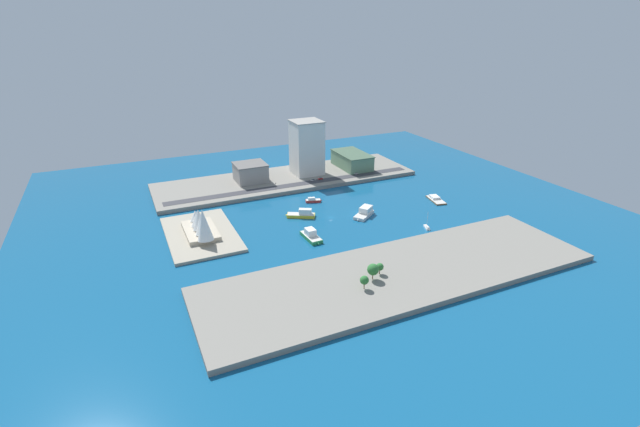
# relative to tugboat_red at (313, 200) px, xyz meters

# --- Properties ---
(ground_plane) EXTENTS (440.00, 440.00, 0.00)m
(ground_plane) POSITION_rel_tugboat_red_xyz_m (-34.69, 0.67, -1.45)
(ground_plane) COLOR #145684
(quay_west) EXTENTS (70.00, 240.00, 3.36)m
(quay_west) POSITION_rel_tugboat_red_xyz_m (-128.58, 0.67, 0.23)
(quay_west) COLOR gray
(quay_west) RESTS_ON ground_plane
(quay_east) EXTENTS (70.00, 240.00, 3.36)m
(quay_east) POSITION_rel_tugboat_red_xyz_m (59.20, 0.67, 0.23)
(quay_east) COLOR gray
(quay_east) RESTS_ON ground_plane
(peninsula_point) EXTENTS (75.59, 46.12, 2.00)m
(peninsula_point) POSITION_rel_tugboat_red_xyz_m (-24.69, 96.74, -0.45)
(peninsula_point) COLOR #A89E89
(peninsula_point) RESTS_ON ground_plane
(road_strip) EXTENTS (9.63, 228.00, 0.15)m
(road_strip) POSITION_rel_tugboat_red_xyz_m (37.12, 0.67, 1.98)
(road_strip) COLOR #38383D
(road_strip) RESTS_ON quay_east
(tugboat_red) EXTENTS (7.93, 14.02, 3.99)m
(tugboat_red) POSITION_rel_tugboat_red_xyz_m (0.00, 0.00, 0.00)
(tugboat_red) COLOR red
(tugboat_red) RESTS_ON ground_plane
(barge_flat_brown) EXTENTS (22.53, 13.09, 3.03)m
(barge_flat_brown) POSITION_rel_tugboat_red_xyz_m (-39.21, -94.68, -0.38)
(barge_flat_brown) COLOR brown
(barge_flat_brown) RESTS_ON ground_plane
(ferry_white_commuter) EXTENTS (18.98, 21.47, 6.77)m
(ferry_white_commuter) POSITION_rel_tugboat_red_xyz_m (-42.53, -24.51, 1.22)
(ferry_white_commuter) COLOR silver
(ferry_white_commuter) RESTS_ON ground_plane
(sailboat_small_white) EXTENTS (9.36, 5.02, 12.80)m
(sailboat_small_white) POSITION_rel_tugboat_red_xyz_m (-81.37, -53.83, -0.49)
(sailboat_small_white) COLOR white
(sailboat_small_white) RESTS_ON ground_plane
(ferry_green_doubledeck) EXTENTS (22.30, 8.96, 7.04)m
(ferry_green_doubledeck) POSITION_rel_tugboat_red_xyz_m (-61.74, 28.91, 0.98)
(ferry_green_doubledeck) COLOR #2D8C4C
(ferry_green_doubledeck) RESTS_ON ground_plane
(ferry_yellow_fast) EXTENTS (16.16, 22.28, 6.69)m
(ferry_yellow_fast) POSITION_rel_tugboat_red_xyz_m (-24.81, 20.17, 0.86)
(ferry_yellow_fast) COLOR yellow
(ferry_yellow_fast) RESTS_ON ground_plane
(hotel_broad_white) EXTENTS (26.53, 27.43, 50.49)m
(hotel_broad_white) POSITION_rel_tugboat_red_xyz_m (62.99, -21.60, 27.18)
(hotel_broad_white) COLOR silver
(hotel_broad_white) RESTS_ON quay_east
(carpark_squat_concrete) EXTENTS (26.34, 28.03, 16.42)m
(carpark_squat_concrete) POSITION_rel_tugboat_red_xyz_m (63.65, 33.90, 10.15)
(carpark_squat_concrete) COLOR gray
(carpark_squat_concrete) RESTS_ON quay_east
(terminal_long_green) EXTENTS (45.91, 26.32, 14.72)m
(terminal_long_green) POSITION_rel_tugboat_red_xyz_m (61.87, -69.71, 9.30)
(terminal_long_green) COLOR slate
(terminal_long_green) RESTS_ON quay_east
(van_white) EXTENTS (2.11, 4.25, 1.48)m
(van_white) POSITION_rel_tugboat_red_xyz_m (40.41, -62.50, 2.79)
(van_white) COLOR black
(van_white) RESTS_ON road_strip
(sedan_silver) EXTENTS (1.80, 4.50, 1.43)m
(sedan_silver) POSITION_rel_tugboat_red_xyz_m (39.40, -17.37, 2.77)
(sedan_silver) COLOR black
(sedan_silver) RESTS_ON road_strip
(pickup_red) EXTENTS (1.91, 4.36, 1.56)m
(pickup_red) POSITION_rel_tugboat_red_xyz_m (40.33, -25.32, 2.83)
(pickup_red) COLOR black
(pickup_red) RESTS_ON road_strip
(traffic_light_waterfront) EXTENTS (0.36, 0.36, 6.50)m
(traffic_light_waterfront) POSITION_rel_tugboat_red_xyz_m (31.39, 21.21, 6.25)
(traffic_light_waterfront) COLOR black
(traffic_light_waterfront) RESTS_ON quay_east
(opera_landmark) EXTENTS (45.67, 21.02, 24.90)m
(opera_landmark) POSITION_rel_tugboat_red_xyz_m (-28.89, 96.74, 8.93)
(opera_landmark) COLOR #BCAD93
(opera_landmark) RESTS_ON peninsula_point
(park_tree_cluster) EXTENTS (14.49, 20.56, 9.62)m
(park_tree_cluster) POSITION_rel_tugboat_red_xyz_m (-130.44, 21.55, 7.67)
(park_tree_cluster) COLOR brown
(park_tree_cluster) RESTS_ON quay_west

